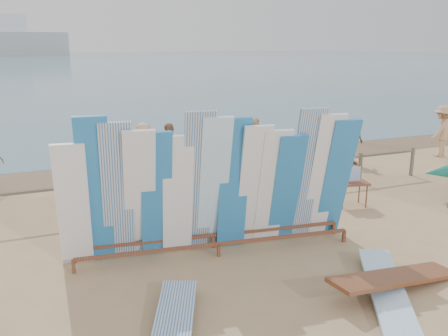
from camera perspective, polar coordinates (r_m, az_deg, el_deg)
name	(u,v)px	position (r m, az deg, el deg)	size (l,w,h in m)	color
ground	(295,239)	(10.31, 8.50, -8.48)	(160.00, 160.00, 0.00)	tan
ocean	(45,60)	(136.24, -20.77, 12.10)	(320.00, 240.00, 0.02)	#476B7F
wet_sand_strip	(189,163)	(16.57, -4.28, 0.59)	(40.00, 2.60, 0.01)	brown
distant_ship	(0,40)	(188.22, -25.30, 13.75)	(45.00, 8.00, 14.00)	#999EA3
fence	(238,176)	(12.61, 1.65, -0.93)	(12.08, 0.08, 0.90)	#6E6553
main_surfboard_rack	(216,189)	(9.17, -1.00, -2.60)	(5.83, 1.45, 2.90)	brown
vendor_table	(351,193)	(12.53, 15.07, -2.93)	(0.87, 0.69, 1.03)	brown
flat_board_c	(395,289)	(8.80, 19.85, -13.52)	(0.56, 2.70, 0.07)	brown
flat_board_b	(386,296)	(8.54, 18.94, -14.34)	(0.56, 2.70, 0.07)	#98CBF4
beach_chair_left	(268,174)	(14.16, 5.36, -0.78)	(0.76, 0.77, 0.90)	#B4131E
beach_chair_right	(268,179)	(13.71, 5.28, -1.38)	(0.74, 0.74, 0.84)	#B4131E
stroller	(310,164)	(15.06, 10.26, 0.46)	(0.49, 0.70, 0.95)	#B4131E
beachgoer_7	(256,147)	(14.75, 3.83, 2.51)	(0.67, 0.37, 1.84)	#8C6042
beachgoer_extra_0	(442,131)	(19.08, 24.71, 4.06)	(1.22, 0.50, 1.89)	tan
beachgoer_10	(352,143)	(16.73, 15.17, 2.95)	(0.90, 0.39, 1.53)	#8C6042
beachgoer_4	(170,152)	(14.28, -6.55, 1.90)	(1.04, 0.45, 1.77)	#8C6042
beachgoer_6	(243,160)	(13.57, 2.24, 0.97)	(0.79, 0.38, 1.62)	tan
beachgoer_5	(246,145)	(15.73, 2.65, 2.72)	(1.42, 0.46, 1.53)	beige
beachgoer_3	(144,150)	(14.77, -9.62, 2.10)	(1.11, 0.46, 1.71)	tan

